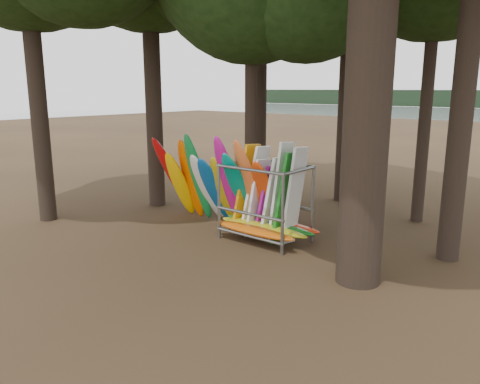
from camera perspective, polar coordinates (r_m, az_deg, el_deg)
The scene contains 3 objects.
ground at distance 12.97m, azimuth -3.94°, elevation -7.22°, with size 120.00×120.00×0.00m, color #47331E.
kayak_row at distance 15.00m, azimuth -3.10°, elevation 0.77°, with size 4.81×2.14×3.17m.
storage_rack at distance 13.63m, azimuth 3.14°, elevation -1.66°, with size 3.18×1.57×2.92m.
Camera 1 is at (8.49, -8.78, 4.38)m, focal length 35.00 mm.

